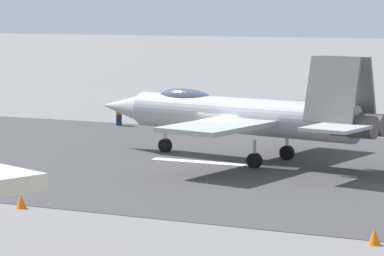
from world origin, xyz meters
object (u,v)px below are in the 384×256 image
(fighter_jet, at_px, (241,115))
(marker_cone_near, at_px, (375,237))
(crew_person, at_px, (119,113))
(marker_cone_mid, at_px, (21,201))

(fighter_jet, height_order, marker_cone_near, fighter_jet)
(crew_person, distance_m, marker_cone_near, 34.74)
(marker_cone_mid, bearing_deg, marker_cone_near, 180.00)
(marker_cone_mid, bearing_deg, crew_person, -69.29)
(fighter_jet, relative_size, crew_person, 10.84)
(fighter_jet, distance_m, marker_cone_near, 18.43)
(fighter_jet, relative_size, marker_cone_near, 32.52)
(marker_cone_near, distance_m, marker_cone_mid, 14.23)
(crew_person, xyz_separation_m, marker_cone_near, (-23.80, 25.30, -0.55))
(crew_person, bearing_deg, marker_cone_near, 133.25)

